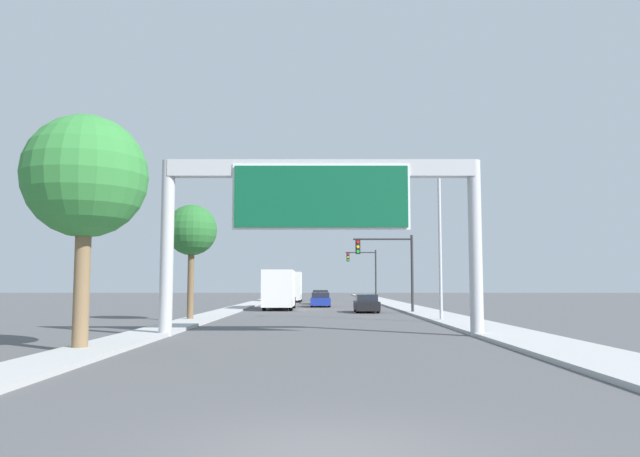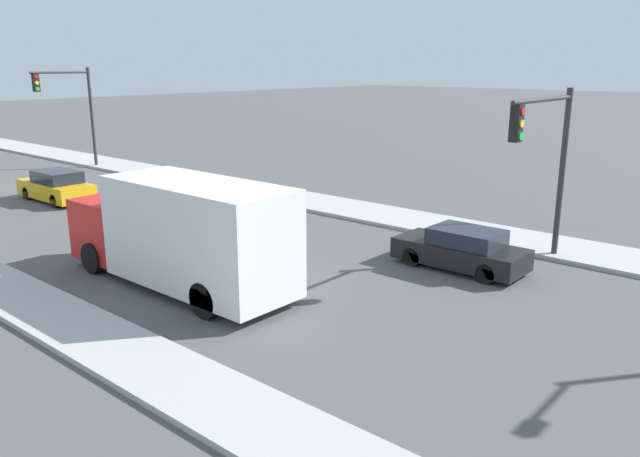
% 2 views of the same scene
% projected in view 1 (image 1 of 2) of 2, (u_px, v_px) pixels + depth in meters
% --- Properties ---
extents(ground_plane, '(300.00, 300.00, 0.00)m').
position_uv_depth(ground_plane, '(323.00, 456.00, 7.77)').
color(ground_plane, '#515154').
extents(sidewalk_right, '(3.00, 120.00, 0.15)m').
position_uv_depth(sidewalk_right, '(391.00, 303.00, 67.55)').
color(sidewalk_right, '#AFAFAF').
rests_on(sidewalk_right, ground).
extents(median_strip_left, '(2.00, 120.00, 0.15)m').
position_uv_depth(median_strip_left, '(253.00, 303.00, 67.53)').
color(median_strip_left, '#AFAFAF').
rests_on(median_strip_left, ground).
extents(sign_gantry, '(13.45, 0.73, 7.36)m').
position_uv_depth(sign_gantry, '(320.00, 202.00, 26.09)').
color(sign_gantry, '#B2B2B7').
rests_on(sign_gantry, ground).
extents(car_near_right, '(1.76, 4.28, 1.38)m').
position_uv_depth(car_near_right, '(366.00, 304.00, 47.52)').
color(car_near_right, black).
rests_on(car_near_right, ground).
extents(car_mid_right, '(1.88, 4.59, 1.38)m').
position_uv_depth(car_mid_right, '(320.00, 300.00, 59.44)').
color(car_mid_right, navy).
rests_on(car_mid_right, ground).
extents(car_mid_left, '(1.82, 4.52, 1.52)m').
position_uv_depth(car_mid_left, '(320.00, 297.00, 67.53)').
color(car_mid_left, gold).
rests_on(car_mid_left, ground).
extents(truck_box_primary, '(2.46, 8.44, 3.31)m').
position_uv_depth(truck_box_primary, '(279.00, 290.00, 53.03)').
color(truck_box_primary, red).
rests_on(truck_box_primary, ground).
extents(truck_box_secondary, '(2.39, 7.35, 3.59)m').
position_uv_depth(truck_box_secondary, '(291.00, 287.00, 75.54)').
color(truck_box_secondary, navy).
rests_on(truck_box_secondary, ground).
extents(traffic_light_near_intersection, '(4.44, 0.32, 5.77)m').
position_uv_depth(traffic_light_near_intersection, '(391.00, 260.00, 45.97)').
color(traffic_light_near_intersection, '#2D2D30').
rests_on(traffic_light_near_intersection, ground).
extents(traffic_light_mid_block, '(3.78, 0.32, 6.32)m').
position_uv_depth(traffic_light_mid_block, '(365.00, 267.00, 75.88)').
color(traffic_light_mid_block, '#2D2D30').
rests_on(traffic_light_mid_block, ground).
extents(palm_tree_foreground, '(4.00, 4.00, 7.65)m').
position_uv_depth(palm_tree_foreground, '(84.00, 178.00, 20.25)').
color(palm_tree_foreground, brown).
rests_on(palm_tree_foreground, ground).
extents(palm_tree_background, '(2.99, 2.99, 6.83)m').
position_uv_depth(palm_tree_background, '(191.00, 231.00, 36.73)').
color(palm_tree_background, brown).
rests_on(palm_tree_background, ground).
extents(street_lamp_right, '(2.62, 0.28, 8.50)m').
position_uv_depth(street_lamp_right, '(433.00, 234.00, 35.83)').
color(street_lamp_right, '#B2B2B7').
rests_on(street_lamp_right, ground).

